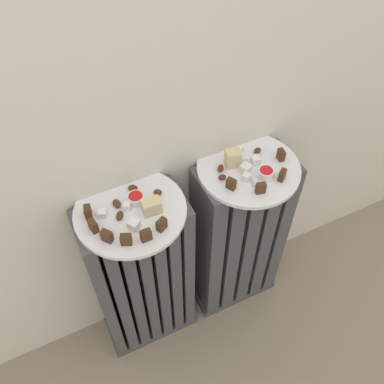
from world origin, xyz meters
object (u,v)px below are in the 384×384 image
(plate_left, at_px, (130,211))
(jam_bowl_left, at_px, (136,198))
(plate_right, at_px, (249,168))
(radiator_right, at_px, (238,239))
(radiator_left, at_px, (143,278))
(fork, at_px, (248,170))
(jam_bowl_right, at_px, (266,173))

(plate_left, height_order, jam_bowl_left, jam_bowl_left)
(jam_bowl_left, bearing_deg, plate_right, -3.16)
(radiator_right, bearing_deg, jam_bowl_left, 176.84)
(radiator_left, bearing_deg, plate_left, -63.43)
(radiator_right, bearing_deg, fork, -128.64)
(jam_bowl_left, xyz_separation_m, fork, (0.32, -0.03, -0.01))
(plate_left, relative_size, plate_right, 1.00)
(radiator_left, relative_size, jam_bowl_left, 15.41)
(radiator_left, distance_m, jam_bowl_left, 0.37)
(plate_right, distance_m, fork, 0.02)
(plate_right, bearing_deg, jam_bowl_right, -68.33)
(plate_left, xyz_separation_m, fork, (0.34, -0.01, 0.01))
(radiator_right, distance_m, plate_right, 0.35)
(jam_bowl_right, bearing_deg, plate_left, 171.98)
(fork, bearing_deg, plate_left, 177.88)
(radiator_left, height_order, jam_bowl_right, jam_bowl_right)
(fork, bearing_deg, radiator_right, 51.36)
(plate_left, height_order, fork, fork)
(radiator_right, height_order, plate_left, plate_left)
(plate_left, distance_m, plate_right, 0.35)
(plate_left, height_order, plate_right, same)
(plate_right, bearing_deg, jam_bowl_left, 176.84)
(jam_bowl_left, bearing_deg, plate_left, -142.93)
(radiator_left, xyz_separation_m, jam_bowl_right, (0.37, -0.05, 0.37))
(radiator_right, xyz_separation_m, plate_right, (0.00, -0.00, 0.35))
(plate_left, bearing_deg, jam_bowl_right, -8.02)
(jam_bowl_right, bearing_deg, fork, 127.85)
(plate_right, bearing_deg, radiator_left, 180.00)
(radiator_left, xyz_separation_m, jam_bowl_left, (0.02, 0.02, 0.37))
(jam_bowl_right, height_order, fork, jam_bowl_right)
(radiator_left, bearing_deg, jam_bowl_left, 37.07)
(radiator_right, bearing_deg, jam_bowl_right, -68.33)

